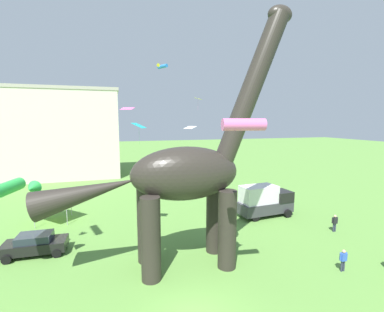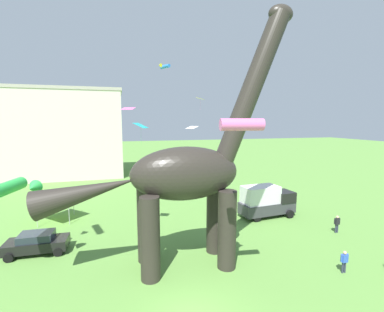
{
  "view_description": "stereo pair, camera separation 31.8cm",
  "coord_description": "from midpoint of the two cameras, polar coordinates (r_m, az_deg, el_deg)",
  "views": [
    {
      "loc": [
        -3.5,
        -11.25,
        9.63
      ],
      "look_at": [
        1.55,
        5.73,
        7.3
      ],
      "focal_mm": 24.78,
      "sensor_mm": 36.0,
      "label": 1
    },
    {
      "loc": [
        -3.2,
        -11.34,
        9.63
      ],
      "look_at": [
        1.55,
        5.73,
        7.3
      ],
      "focal_mm": 24.78,
      "sensor_mm": 36.0,
      "label": 2
    }
  ],
  "objects": [
    {
      "name": "background_building_block",
      "position": [
        50.88,
        -26.43,
        4.36
      ],
      "size": [
        19.21,
        9.59,
        15.06
      ],
      "color": "beige",
      "rests_on": "ground_plane"
    },
    {
      "name": "kite_drifting",
      "position": [
        28.12,
        -11.68,
        6.43
      ],
      "size": [
        1.8,
        2.07,
        2.26
      ],
      "color": "#19B2B7"
    },
    {
      "name": "person_strolling_adult",
      "position": [
        26.84,
        28.07,
        -12.33
      ],
      "size": [
        0.57,
        0.25,
        1.53
      ],
      "rotation": [
        0.0,
        0.0,
        0.88
      ],
      "color": "#2D3347",
      "rests_on": "ground_plane"
    },
    {
      "name": "kite_far_left",
      "position": [
        20.13,
        -14.17,
        9.89
      ],
      "size": [
        1.14,
        1.02,
        0.2
      ],
      "color": "pink"
    },
    {
      "name": "dinosaur_sculpture",
      "position": [
        17.23,
        -2.18,
        -3.78
      ],
      "size": [
        16.56,
        3.51,
        17.31
      ],
      "rotation": [
        0.0,
        0.0,
        -0.44
      ],
      "color": "#2D2823",
      "rests_on": "ground_plane"
    },
    {
      "name": "kite_high_left",
      "position": [
        36.36,
        -6.84,
        18.65
      ],
      "size": [
        1.66,
        1.61,
        0.47
      ],
      "color": "#287AE5"
    },
    {
      "name": "kite_mid_left",
      "position": [
        29.4,
        -0.72,
        6.17
      ],
      "size": [
        1.43,
        1.54,
        0.28
      ],
      "color": "white"
    },
    {
      "name": "kite_trailing",
      "position": [
        12.77,
        10.02,
        6.69
      ],
      "size": [
        2.1,
        1.86,
        0.6
      ],
      "color": "pink"
    },
    {
      "name": "festival_canopy_tent",
      "position": [
        28.91,
        -28.06,
        -7.58
      ],
      "size": [
        3.15,
        3.15,
        3.0
      ],
      "color": "#B2B2B7",
      "rests_on": "ground_plane"
    },
    {
      "name": "person_vendor_side",
      "position": [
        20.59,
        29.39,
        -18.63
      ],
      "size": [
        0.55,
        0.24,
        1.46
      ],
      "rotation": [
        0.0,
        0.0,
        0.18
      ],
      "color": "#2D3347",
      "rests_on": "ground_plane"
    },
    {
      "name": "kite_near_high",
      "position": [
        33.88,
        1.03,
        12.23
      ],
      "size": [
        1.39,
        1.51,
        1.54
      ],
      "color": "yellow"
    },
    {
      "name": "kite_apex",
      "position": [
        19.46,
        -34.75,
        -5.8
      ],
      "size": [
        2.7,
        2.9,
        0.82
      ],
      "color": "green"
    },
    {
      "name": "parked_sedan_left",
      "position": [
        23.24,
        -31.04,
        -15.92
      ],
      "size": [
        4.25,
        2.02,
        1.55
      ],
      "rotation": [
        0.0,
        0.0,
        -0.03
      ],
      "color": "black",
      "rests_on": "ground_plane"
    },
    {
      "name": "parked_box_truck",
      "position": [
        28.19,
        14.98,
        -9.21
      ],
      "size": [
        5.76,
        2.58,
        3.2
      ],
      "rotation": [
        0.0,
        0.0,
        0.09
      ],
      "color": "#38383D",
      "rests_on": "ground_plane"
    }
  ]
}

